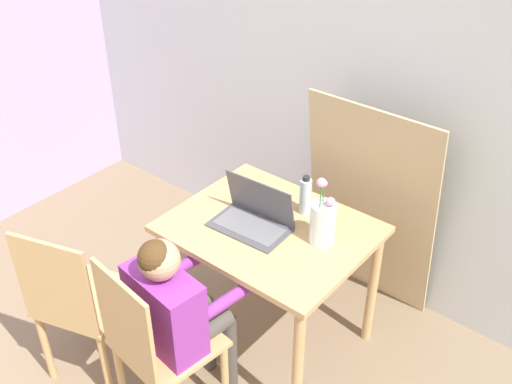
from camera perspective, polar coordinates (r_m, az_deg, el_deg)
wall_back at (r=3.11m, az=12.04°, el=10.17°), size 6.40×0.05×2.50m
dining_table at (r=2.92m, az=1.31°, el=-5.00°), size 0.93×0.75×0.74m
chair_occupied at (r=2.69m, az=-9.60°, el=-14.25°), size 0.45×0.45×0.92m
chair_spare at (r=2.95m, az=-16.53°, el=-10.12°), size 0.50×0.50×0.92m
person_seated at (r=2.62m, az=-7.74°, el=-10.64°), size 0.41×0.46×1.01m
laptop at (r=2.83m, az=-0.20°, el=-2.25°), size 0.38×0.25×0.23m
flower_vase at (r=2.71m, az=6.40°, el=-2.78°), size 0.12×0.12×0.35m
water_bottle at (r=2.90m, az=4.72°, el=-0.36°), size 0.06×0.06×0.21m
cardboard_panel at (r=3.27m, az=10.80°, el=-1.36°), size 0.74×0.19×1.22m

